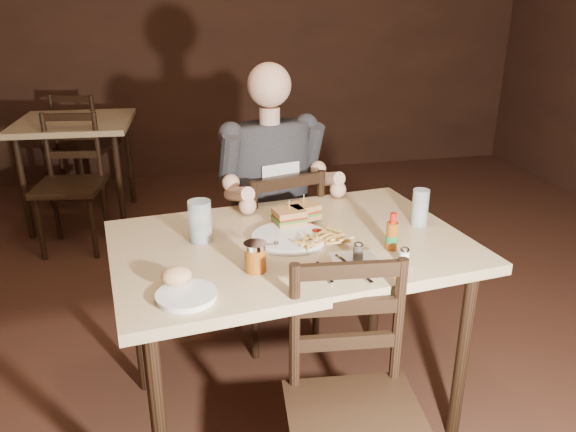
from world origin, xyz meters
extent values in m
plane|color=#311B13|center=(0.00, 0.00, 0.00)|extent=(7.00, 7.00, 0.00)
plane|color=#3C2317|center=(0.00, 3.50, 1.40)|extent=(6.00, 0.00, 6.00)
cube|color=tan|center=(0.01, 0.07, 0.75)|extent=(1.38, 1.01, 0.04)
cylinder|color=black|center=(-0.50, -0.34, 0.36)|extent=(0.05, 0.05, 0.73)
cylinder|color=black|center=(-0.59, 0.35, 0.36)|extent=(0.05, 0.05, 0.73)
cylinder|color=black|center=(0.60, -0.20, 0.36)|extent=(0.05, 0.05, 0.73)
cylinder|color=black|center=(0.52, 0.48, 0.36)|extent=(0.05, 0.05, 0.73)
cube|color=tan|center=(-1.07, 2.50, 0.75)|extent=(0.85, 0.85, 0.04)
cylinder|color=black|center=(-1.41, 2.20, 0.36)|extent=(0.04, 0.04, 0.73)
cylinder|color=black|center=(-1.37, 2.84, 0.36)|extent=(0.04, 0.04, 0.73)
cylinder|color=black|center=(-0.77, 2.16, 0.36)|extent=(0.04, 0.04, 0.73)
cylinder|color=black|center=(-0.73, 2.80, 0.36)|extent=(0.04, 0.04, 0.73)
cylinder|color=white|center=(0.00, 0.08, 0.78)|extent=(0.30, 0.30, 0.02)
ellipsoid|color=maroon|center=(0.11, 0.10, 0.79)|extent=(0.05, 0.05, 0.01)
cylinder|color=silver|center=(-0.32, 0.15, 0.85)|extent=(0.09, 0.09, 0.16)
cylinder|color=silver|center=(0.53, 0.12, 0.84)|extent=(0.07, 0.07, 0.15)
cube|color=white|center=(0.19, -0.13, 0.77)|extent=(0.17, 0.16, 0.00)
cube|color=silver|center=(0.16, -0.20, 0.78)|extent=(0.07, 0.22, 0.01)
cube|color=silver|center=(0.06, -0.21, 0.78)|extent=(0.02, 0.15, 0.00)
cylinder|color=white|center=(-0.39, -0.27, 0.78)|extent=(0.20, 0.20, 0.01)
ellipsoid|color=tan|center=(-0.41, -0.20, 0.81)|extent=(0.10, 0.09, 0.06)
camera|label=1|loc=(-0.41, -1.77, 1.62)|focal=35.00mm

